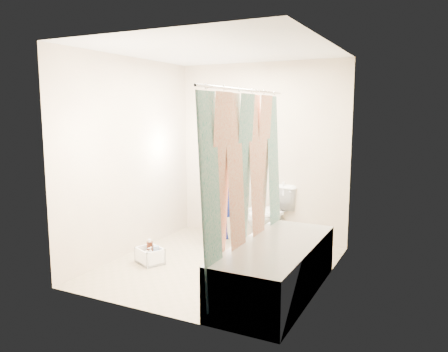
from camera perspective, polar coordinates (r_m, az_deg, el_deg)
The scene contains 14 objects.
floor at distance 5.10m, azimuth -0.79°, elevation -11.65°, with size 2.60×2.60×0.00m, color tan.
ceiling at distance 4.83m, azimuth -0.86°, elevation 16.15°, with size 2.40×2.60×0.02m, color silver.
wall_back at distance 6.00m, azimuth 4.88°, elevation 3.15°, with size 2.40×0.02×2.40m, color beige.
wall_front at distance 3.72m, azimuth -10.04°, elevation -0.25°, with size 2.40×0.02×2.40m, color beige.
wall_left at distance 5.47m, azimuth -12.08°, elevation 2.47°, with size 0.02×2.60×2.40m, color beige.
wall_right at distance 4.40m, azimuth 13.19°, elevation 1.01°, with size 0.02×2.60×2.40m, color beige.
bathtub at distance 4.32m, azimuth 6.81°, elevation -11.72°, with size 0.70×1.75×0.50m.
curtain_rod at distance 4.18m, azimuth 2.89°, elevation 11.13°, with size 0.02×0.02×1.90m, color silver.
shower_curtain at distance 4.24m, azimuth 2.79°, elevation -1.52°, with size 0.06×1.75×1.80m, color white.
toilet at distance 5.85m, azimuth 6.03°, elevation -5.08°, with size 0.43×0.76×0.78m, color white.
tank_lid at distance 5.74m, azimuth 5.28°, elevation -4.64°, with size 0.48×0.21×0.04m, color white.
tank_internals at distance 5.96m, azimuth 6.95°, elevation -1.14°, with size 0.18×0.09×0.25m.
plumber at distance 5.74m, azimuth -0.80°, elevation 0.20°, with size 0.68×0.44×1.86m, color #0F2296.
cleaning_caddy at distance 5.21m, azimuth -9.61°, elevation -10.32°, with size 0.38×0.35×0.23m.
Camera 1 is at (2.19, -4.25, 1.76)m, focal length 35.00 mm.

